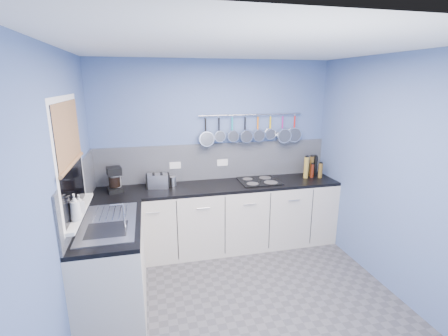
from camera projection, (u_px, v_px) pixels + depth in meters
name	position (u px, v px, depth m)	size (l,w,h in m)	color
floor	(245.00, 303.00, 3.37)	(3.20, 3.00, 0.02)	#47474C
ceiling	(250.00, 45.00, 2.71)	(3.20, 3.00, 0.02)	white
wall_back	(215.00, 154.00, 4.46)	(3.20, 0.02, 2.50)	#4C6398
wall_front	(338.00, 281.00, 1.62)	(3.20, 0.02, 2.50)	#4C6398
wall_left	(62.00, 202.00, 2.68)	(0.02, 3.00, 2.50)	#4C6398
wall_right	(394.00, 177.00, 3.40)	(0.02, 3.00, 2.50)	#4C6398
backsplash_back	(215.00, 161.00, 4.46)	(3.20, 0.02, 0.50)	slate
backsplash_left	(80.00, 190.00, 3.27)	(0.02, 1.80, 0.50)	slate
cabinet_run_back	(220.00, 218.00, 4.38)	(3.20, 0.60, 0.86)	beige
worktop_back	(220.00, 186.00, 4.26)	(3.20, 0.60, 0.04)	black
cabinet_run_left	(113.00, 266.00, 3.24)	(0.60, 1.20, 0.86)	beige
worktop_left	(109.00, 224.00, 3.13)	(0.60, 1.20, 0.04)	black
window_frame	(70.00, 158.00, 2.89)	(0.01, 1.00, 1.10)	white
window_glass	(70.00, 158.00, 2.89)	(0.01, 0.90, 1.00)	black
bamboo_blind	(68.00, 133.00, 2.84)	(0.01, 0.90, 0.55)	#A67947
window_sill	(79.00, 212.00, 3.03)	(0.10, 0.98, 0.03)	white
sink_unit	(109.00, 222.00, 3.12)	(0.50, 0.95, 0.01)	silver
mixer_tap	(124.00, 216.00, 2.95)	(0.12, 0.08, 0.26)	silver
socket_left	(175.00, 165.00, 4.33)	(0.15, 0.01, 0.09)	white
socket_right	(222.00, 163.00, 4.48)	(0.15, 0.01, 0.09)	white
pot_rail	(252.00, 115.00, 4.38)	(0.02, 0.02, 1.45)	silver
soap_bottle_a	(75.00, 207.00, 2.78)	(0.09, 0.09, 0.24)	white
soap_bottle_b	(79.00, 204.00, 2.95)	(0.08, 0.08, 0.17)	white
paper_towel	(115.00, 180.00, 3.98)	(0.13, 0.13, 0.29)	white
coffee_maker	(115.00, 180.00, 3.95)	(0.17, 0.19, 0.31)	black
toaster	(158.00, 181.00, 4.13)	(0.27, 0.16, 0.18)	silver
canister	(173.00, 181.00, 4.21)	(0.08, 0.08, 0.12)	silver
hob	(259.00, 181.00, 4.40)	(0.53, 0.47, 0.01)	black
pan_0	(206.00, 131.00, 4.28)	(0.20, 0.12, 0.39)	silver
pan_1	(219.00, 129.00, 4.31)	(0.15, 0.09, 0.34)	silver
pan_2	(232.00, 128.00, 4.35)	(0.16, 0.10, 0.35)	silver
pan_3	(245.00, 129.00, 4.39)	(0.18, 0.11, 0.37)	silver
pan_4	(258.00, 128.00, 4.43)	(0.17, 0.09, 0.36)	silver
pan_5	(270.00, 127.00, 4.47)	(0.16, 0.06, 0.35)	silver
pan_6	(282.00, 128.00, 4.52)	(0.20, 0.12, 0.39)	silver
pan_7	(294.00, 128.00, 4.56)	(0.21, 0.05, 0.40)	silver
condiment_0	(315.00, 166.00, 4.67)	(0.06, 0.06, 0.28)	black
condiment_1	(311.00, 166.00, 4.62)	(0.06, 0.06, 0.28)	brown
condiment_2	(306.00, 170.00, 4.63)	(0.06, 0.06, 0.19)	black
condiment_3	(320.00, 170.00, 4.56)	(0.06, 0.06, 0.21)	brown
condiment_4	(312.00, 171.00, 4.57)	(0.05, 0.05, 0.19)	#4C190C
condiment_5	(306.00, 168.00, 4.53)	(0.07, 0.07, 0.30)	olive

